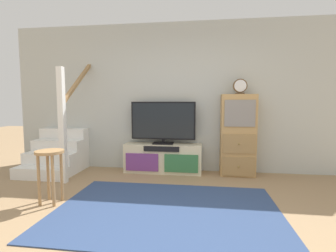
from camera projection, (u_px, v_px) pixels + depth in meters
The scene contains 9 objects.
ground_plane at pixel (158, 238), 2.32m from camera, with size 20.00×20.00×0.00m, color #997A56.
back_wall at pixel (181, 98), 4.62m from camera, with size 6.40×0.12×2.70m, color #B2B7B2.
area_rug at pixel (167, 210), 2.91m from camera, with size 2.60×1.80×0.01m, color navy.
media_console at pixel (163, 158), 4.50m from camera, with size 1.38×0.38×0.52m.
television at pixel (163, 122), 4.46m from camera, with size 1.15×0.22×0.76m.
side_cabinet at pixel (238, 135), 4.29m from camera, with size 0.58×0.38×1.40m.
desk_clock at pixel (240, 87), 4.19m from camera, with size 0.23×0.08×0.26m.
staircase at pixel (63, 149), 4.76m from camera, with size 1.00×1.36×2.20m.
bar_stool_near at pixel (50, 164), 3.09m from camera, with size 0.34×0.34×0.67m.
Camera 1 is at (0.39, -2.18, 1.25)m, focal length 26.67 mm.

